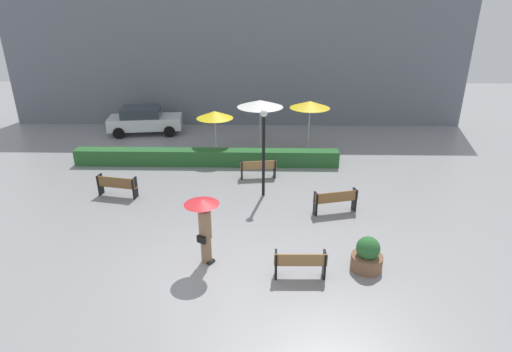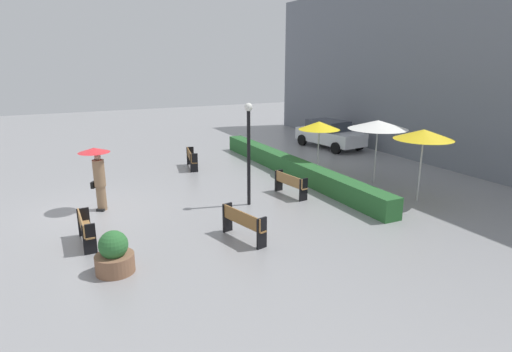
# 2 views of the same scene
# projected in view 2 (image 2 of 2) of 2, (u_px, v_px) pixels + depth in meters

# --- Properties ---
(ground_plane) EXTENTS (60.00, 60.00, 0.00)m
(ground_plane) POSITION_uv_depth(u_px,v_px,m) (94.00, 210.00, 14.57)
(ground_plane) COLOR gray
(bench_far_right) EXTENTS (1.69, 0.71, 0.88)m
(bench_far_right) POSITION_uv_depth(u_px,v_px,m) (243.00, 222.00, 12.06)
(bench_far_right) COLOR olive
(bench_far_right) RESTS_ON ground
(bench_near_right) EXTENTS (1.51, 0.36, 0.84)m
(bench_near_right) POSITION_uv_depth(u_px,v_px,m) (85.00, 228.00, 11.76)
(bench_near_right) COLOR #9E7242
(bench_near_right) RESTS_ON ground
(bench_far_left) EXTENTS (1.68, 0.65, 0.87)m
(bench_far_left) POSITION_uv_depth(u_px,v_px,m) (191.00, 158.00, 20.05)
(bench_far_left) COLOR brown
(bench_far_left) RESTS_ON ground
(bench_back_row) EXTENTS (1.63, 0.56, 0.84)m
(bench_back_row) POSITION_uv_depth(u_px,v_px,m) (290.00, 183.00, 15.99)
(bench_back_row) COLOR #9E7242
(bench_back_row) RESTS_ON ground
(pedestrian_with_umbrella) EXTENTS (1.03, 1.03, 2.16)m
(pedestrian_with_umbrella) POSITION_uv_depth(u_px,v_px,m) (97.00, 169.00, 14.26)
(pedestrian_with_umbrella) COLOR #8C6B4C
(pedestrian_with_umbrella) RESTS_ON ground
(planter_pot) EXTENTS (0.93, 0.93, 1.06)m
(planter_pot) POSITION_uv_depth(u_px,v_px,m) (114.00, 255.00, 10.23)
(planter_pot) COLOR brown
(planter_pot) RESTS_ON ground
(lamp_post) EXTENTS (0.28, 0.28, 3.57)m
(lamp_post) POSITION_uv_depth(u_px,v_px,m) (249.00, 143.00, 14.57)
(lamp_post) COLOR black
(lamp_post) RESTS_ON ground
(patio_umbrella_yellow) EXTENTS (1.80, 1.80, 2.36)m
(patio_umbrella_yellow) POSITION_uv_depth(u_px,v_px,m) (319.00, 126.00, 18.58)
(patio_umbrella_yellow) COLOR silver
(patio_umbrella_yellow) RESTS_ON ground
(patio_umbrella_white) EXTENTS (2.39, 2.39, 2.61)m
(patio_umbrella_white) POSITION_uv_depth(u_px,v_px,m) (378.00, 125.00, 17.16)
(patio_umbrella_white) COLOR silver
(patio_umbrella_white) RESTS_ON ground
(patio_umbrella_yellow_far) EXTENTS (2.06, 2.06, 2.62)m
(patio_umbrella_yellow_far) POSITION_uv_depth(u_px,v_px,m) (424.00, 135.00, 14.87)
(patio_umbrella_yellow_far) COLOR silver
(patio_umbrella_yellow_far) RESTS_ON ground
(hedge_strip) EXTENTS (12.64, 0.70, 0.76)m
(hedge_strip) POSITION_uv_depth(u_px,v_px,m) (292.00, 167.00, 18.87)
(hedge_strip) COLOR #28602D
(hedge_strip) RESTS_ON ground
(building_facade) EXTENTS (28.00, 1.20, 8.90)m
(building_facade) POSITION_uv_depth(u_px,v_px,m) (443.00, 71.00, 20.14)
(building_facade) COLOR slate
(building_facade) RESTS_ON ground
(parked_car) EXTENTS (4.40, 2.42, 1.57)m
(parked_car) POSITION_uv_depth(u_px,v_px,m) (330.00, 134.00, 24.64)
(parked_car) COLOR silver
(parked_car) RESTS_ON ground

